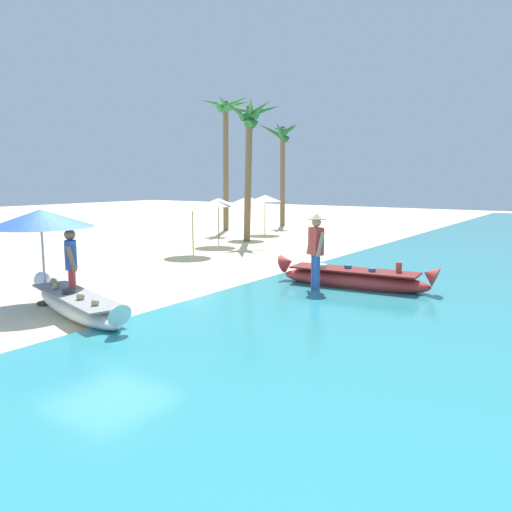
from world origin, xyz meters
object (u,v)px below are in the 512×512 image
object	(u,v)px
boat_red_midground	(353,279)
palm_tree_mid_cluster	(227,124)
palm_tree_leaning_seaward	(281,144)
patio_umbrella_large	(41,219)
person_tourist_customer	(71,265)
boat_white_foreground	(76,305)
person_vendor_hatted	(316,247)
palm_tree_tall_inland	(250,127)

from	to	relation	value
boat_red_midground	palm_tree_mid_cluster	world-z (taller)	palm_tree_mid_cluster
boat_red_midground	palm_tree_leaning_seaward	bearing A→B (deg)	127.53
patio_umbrella_large	palm_tree_leaning_seaward	bearing A→B (deg)	107.07
boat_red_midground	person_tourist_customer	world-z (taller)	person_tourist_customer
boat_white_foreground	person_vendor_hatted	size ratio (longest dim) A/B	2.11
patio_umbrella_large	boat_red_midground	bearing A→B (deg)	45.91
person_vendor_hatted	palm_tree_leaning_seaward	xyz separation A→B (m)	(-10.00, 14.58, 3.52)
boat_red_midground	boat_white_foreground	bearing A→B (deg)	-123.05
person_vendor_hatted	boat_red_midground	bearing A→B (deg)	48.68
boat_white_foreground	patio_umbrella_large	world-z (taller)	patio_umbrella_large
boat_white_foreground	palm_tree_leaning_seaward	bearing A→B (deg)	110.67
boat_white_foreground	palm_tree_tall_inland	size ratio (longest dim) A/B	0.66
patio_umbrella_large	palm_tree_mid_cluster	bearing A→B (deg)	114.00
boat_red_midground	patio_umbrella_large	world-z (taller)	patio_umbrella_large
boat_red_midground	person_vendor_hatted	bearing A→B (deg)	-131.32
patio_umbrella_large	palm_tree_leaning_seaward	world-z (taller)	palm_tree_leaning_seaward
boat_white_foreground	person_tourist_customer	distance (m)	0.92
palm_tree_mid_cluster	person_vendor_hatted	bearing A→B (deg)	-44.41
palm_tree_mid_cluster	patio_umbrella_large	bearing A→B (deg)	-66.00
palm_tree_leaning_seaward	boat_red_midground	bearing A→B (deg)	-52.47
person_tourist_customer	palm_tree_mid_cluster	bearing A→B (deg)	116.89
boat_white_foreground	palm_tree_tall_inland	world-z (taller)	palm_tree_tall_inland
boat_red_midground	palm_tree_mid_cluster	bearing A→B (deg)	139.27
person_vendor_hatted	palm_tree_leaning_seaward	size ratio (longest dim) A/B	0.32
palm_tree_mid_cluster	boat_white_foreground	bearing A→B (deg)	-62.02
palm_tree_tall_inland	person_vendor_hatted	bearing A→B (deg)	-45.94
person_tourist_customer	palm_tree_tall_inland	size ratio (longest dim) A/B	0.28
person_vendor_hatted	palm_tree_mid_cluster	distance (m)	15.77
boat_red_midground	patio_umbrella_large	bearing A→B (deg)	-134.09
person_vendor_hatted	palm_tree_leaning_seaward	bearing A→B (deg)	124.44
person_tourist_customer	palm_tree_tall_inland	bearing A→B (deg)	107.85
person_tourist_customer	palm_tree_tall_inland	distance (m)	12.64
patio_umbrella_large	palm_tree_mid_cluster	distance (m)	16.69
palm_tree_leaning_seaward	palm_tree_mid_cluster	distance (m)	4.14
palm_tree_leaning_seaward	palm_tree_mid_cluster	size ratio (longest dim) A/B	0.86
palm_tree_tall_inland	palm_tree_mid_cluster	bearing A→B (deg)	138.62
person_tourist_customer	palm_tree_mid_cluster	distance (m)	17.24
person_vendor_hatted	palm_tree_mid_cluster	world-z (taller)	palm_tree_mid_cluster
person_vendor_hatted	person_tourist_customer	distance (m)	5.37
patio_umbrella_large	palm_tree_mid_cluster	size ratio (longest dim) A/B	0.32
person_tourist_customer	palm_tree_tall_inland	world-z (taller)	palm_tree_tall_inland
boat_red_midground	palm_tree_tall_inland	bearing A→B (deg)	139.60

